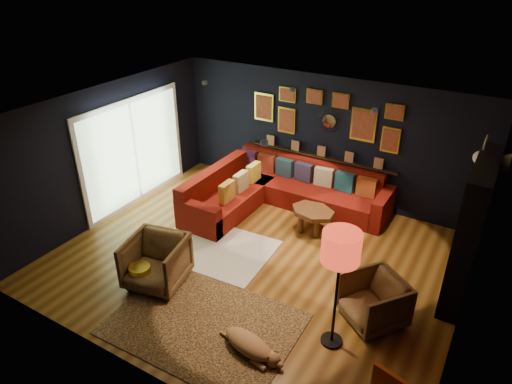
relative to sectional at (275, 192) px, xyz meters
The scene contains 19 objects.
floor 1.94m from the sectional, 71.24° to the right, with size 6.50×6.50×0.00m, color #8F5E23.
room_walls 2.29m from the sectional, 71.24° to the right, with size 6.50×6.50×6.50m.
sectional is the anchor object (origin of this frame).
ledge 1.22m from the sectional, 54.82° to the left, with size 3.20×0.12×0.04m, color black.
gallery_wall 1.84m from the sectional, 56.49° to the left, with size 3.15×0.04×1.02m.
sunburst_mirror 1.80m from the sectional, 51.91° to the left, with size 0.47×0.16×0.47m.
fireplace 3.88m from the sectional, 13.77° to the right, with size 0.31×1.60×2.20m.
deer_head 4.15m from the sectional, ahead, with size 0.50×0.28×0.45m.
sliding_door 2.97m from the sectional, 155.08° to the right, with size 0.06×2.80×2.20m.
ceiling_spots 2.53m from the sectional, 58.65° to the right, with size 3.30×2.50×0.06m.
shag_rug 1.95m from the sectional, 95.54° to the right, with size 2.03×1.48×0.03m, color silver.
leopard_rug 3.60m from the sectional, 77.75° to the right, with size 2.60×1.86×0.01m, color #AF7E45.
coffee_table 1.18m from the sectional, 24.61° to the right, with size 0.98×0.81×0.44m.
pouf 0.76m from the sectional, 155.77° to the right, with size 0.50×0.50×0.32m, color maroon.
armchair_left 3.16m from the sectional, 97.51° to the right, with size 0.87×0.81×0.89m, color #A7773D.
armchair_right 3.56m from the sectional, 38.46° to the right, with size 0.77×0.72×0.79m, color #A7773D.
gold_stool 3.41m from the sectional, 99.34° to the right, with size 0.33×0.33×0.42m, color gold.
floor_lamp 3.97m from the sectional, 49.63° to the right, with size 0.49×0.49×1.76m.
dog 3.94m from the sectional, 66.50° to the right, with size 1.04×0.51×0.33m, color #B47D4F, non-canonical shape.
Camera 1 is at (3.26, -5.50, 4.73)m, focal length 32.00 mm.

